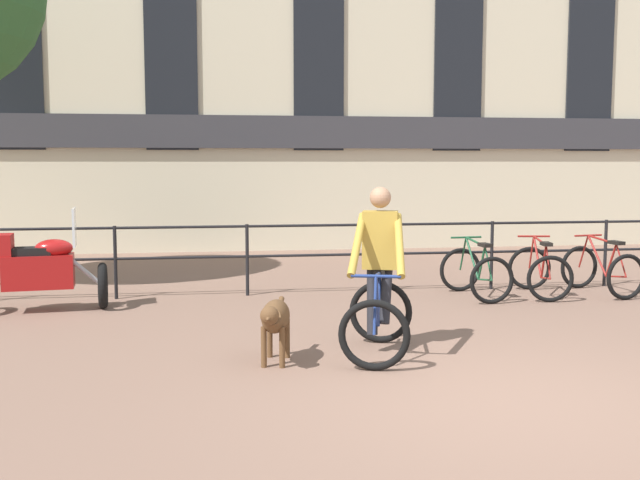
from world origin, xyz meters
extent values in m
plane|color=#7A5B4C|center=(0.00, 0.00, 0.00)|extent=(60.00, 60.00, 0.00)
cylinder|color=black|center=(-3.75, 5.20, 0.53)|extent=(0.05, 0.05, 1.05)
cylinder|color=black|center=(-1.88, 5.20, 0.53)|extent=(0.05, 0.05, 1.05)
cylinder|color=black|center=(0.00, 5.20, 0.53)|extent=(0.05, 0.05, 1.05)
cylinder|color=black|center=(1.88, 5.20, 0.53)|extent=(0.05, 0.05, 1.05)
cylinder|color=black|center=(3.75, 5.20, 0.53)|extent=(0.05, 0.05, 1.05)
cylinder|color=black|center=(0.00, 5.20, 1.02)|extent=(15.00, 0.04, 0.04)
cylinder|color=black|center=(0.00, 5.20, 0.58)|extent=(15.00, 0.04, 0.04)
cube|color=beige|center=(0.00, 11.00, 4.09)|extent=(18.00, 0.60, 8.17)
cube|color=#333338|center=(0.00, 10.64, 2.60)|extent=(17.10, 0.12, 0.70)
cube|color=black|center=(-6.30, 10.67, 4.49)|extent=(1.10, 0.06, 4.58)
cube|color=black|center=(-3.15, 10.67, 4.49)|extent=(1.10, 0.06, 4.58)
cube|color=black|center=(0.00, 10.67, 4.49)|extent=(1.10, 0.06, 4.58)
cube|color=black|center=(3.15, 10.67, 4.49)|extent=(1.10, 0.06, 4.58)
cube|color=black|center=(6.30, 10.67, 4.49)|extent=(1.10, 0.06, 4.58)
torus|color=black|center=(-0.91, 1.03, 0.34)|extent=(0.67, 0.26, 0.68)
torus|color=black|center=(-0.60, 2.08, 0.34)|extent=(0.67, 0.26, 0.68)
cylinder|color=navy|center=(-0.79, 1.44, 0.58)|extent=(0.17, 0.48, 0.60)
cylinder|color=navy|center=(-0.70, 1.75, 0.54)|extent=(0.10, 0.23, 0.52)
cylinder|color=navy|center=(-0.77, 1.53, 0.83)|extent=(0.22, 0.65, 0.10)
cylinder|color=navy|center=(-0.67, 1.87, 0.31)|extent=(0.15, 0.43, 0.08)
cylinder|color=navy|center=(-0.64, 1.97, 0.57)|extent=(0.10, 0.26, 0.47)
cylinder|color=navy|center=(-0.89, 1.12, 0.60)|extent=(0.09, 0.22, 0.54)
cylinder|color=navy|center=(-0.86, 1.22, 0.87)|extent=(0.47, 0.17, 0.03)
cube|color=black|center=(-0.67, 1.85, 0.82)|extent=(0.18, 0.26, 0.05)
cube|color=#AD8933|center=(-0.67, 1.85, 1.15)|extent=(0.41, 0.31, 0.60)
sphere|color=#A87A5B|center=(-0.67, 1.85, 1.59)|extent=(0.22, 0.22, 0.22)
cylinder|color=#AD8933|center=(-0.97, 1.59, 1.14)|extent=(0.34, 0.69, 0.60)
cylinder|color=#AD8933|center=(-0.56, 1.47, 1.14)|extent=(0.22, 0.72, 0.60)
cylinder|color=black|center=(-0.77, 1.77, 0.52)|extent=(0.16, 0.32, 0.69)
cylinder|color=black|center=(-0.63, 1.73, 0.58)|extent=(0.22, 0.32, 0.58)
ellipsoid|color=brown|center=(-1.80, 1.46, 0.46)|extent=(0.40, 0.63, 0.32)
cylinder|color=brown|center=(-1.85, 1.23, 0.48)|extent=(0.21, 0.21, 0.18)
sphere|color=brown|center=(-1.89, 1.08, 0.55)|extent=(0.18, 0.18, 0.18)
cone|color=brown|center=(-1.91, 1.00, 0.53)|extent=(0.12, 0.13, 0.10)
cylinder|color=brown|center=(-1.72, 1.80, 0.52)|extent=(0.10, 0.20, 0.12)
cylinder|color=brown|center=(-1.93, 1.30, 0.20)|extent=(0.06, 0.06, 0.39)
cylinder|color=brown|center=(-1.76, 1.25, 0.20)|extent=(0.06, 0.06, 0.39)
cylinder|color=brown|center=(-1.84, 1.66, 0.20)|extent=(0.06, 0.06, 0.39)
cylinder|color=brown|center=(-1.67, 1.62, 0.20)|extent=(0.06, 0.06, 0.39)
torus|color=black|center=(-3.84, 4.50, 0.31)|extent=(0.19, 0.63, 0.62)
cube|color=maroon|center=(-4.63, 4.41, 0.53)|extent=(0.92, 0.50, 0.44)
ellipsoid|color=maroon|center=(-4.44, 4.43, 0.83)|extent=(0.51, 0.37, 0.24)
cube|color=black|center=(-4.74, 4.39, 0.80)|extent=(0.59, 0.36, 0.10)
cylinder|color=#B2B2B7|center=(-4.04, 4.47, 0.49)|extent=(0.45, 0.11, 0.41)
cube|color=silver|center=(-4.17, 4.46, 1.10)|extent=(0.08, 0.44, 0.50)
torus|color=black|center=(1.33, 5.07, 0.33)|extent=(0.66, 0.12, 0.66)
torus|color=black|center=(1.42, 4.03, 0.33)|extent=(0.66, 0.12, 0.66)
cylinder|color=#194C2D|center=(1.37, 4.67, 0.56)|extent=(0.07, 0.47, 0.58)
cylinder|color=#194C2D|center=(1.39, 4.35, 0.53)|extent=(0.05, 0.22, 0.51)
cylinder|color=#194C2D|center=(1.37, 4.57, 0.81)|extent=(0.09, 0.63, 0.10)
cylinder|color=#194C2D|center=(1.40, 4.24, 0.31)|extent=(0.06, 0.42, 0.07)
cylinder|color=#194C2D|center=(1.41, 4.14, 0.55)|extent=(0.04, 0.25, 0.46)
cylinder|color=#194C2D|center=(1.34, 4.98, 0.59)|extent=(0.04, 0.21, 0.52)
cylinder|color=#194C2D|center=(1.35, 4.88, 0.84)|extent=(0.48, 0.07, 0.03)
cube|color=black|center=(1.40, 4.26, 0.80)|extent=(0.14, 0.25, 0.05)
torus|color=black|center=(2.43, 5.07, 0.33)|extent=(0.66, 0.16, 0.66)
torus|color=black|center=(2.28, 4.03, 0.33)|extent=(0.66, 0.16, 0.66)
cylinder|color=maroon|center=(2.37, 4.66, 0.56)|extent=(0.10, 0.47, 0.58)
cylinder|color=maroon|center=(2.33, 4.35, 0.53)|extent=(0.06, 0.22, 0.51)
cylinder|color=maroon|center=(2.36, 4.57, 0.81)|extent=(0.13, 0.63, 0.10)
cylinder|color=maroon|center=(2.31, 4.24, 0.31)|extent=(0.09, 0.42, 0.07)
cylinder|color=maroon|center=(2.29, 4.15, 0.55)|extent=(0.06, 0.25, 0.46)
cylinder|color=maroon|center=(2.42, 4.98, 0.59)|extent=(0.06, 0.21, 0.52)
cylinder|color=maroon|center=(2.41, 4.88, 0.84)|extent=(0.48, 0.10, 0.03)
cube|color=black|center=(2.31, 4.26, 0.80)|extent=(0.15, 0.26, 0.05)
torus|color=black|center=(3.25, 5.07, 0.33)|extent=(0.66, 0.17, 0.66)
torus|color=black|center=(3.42, 4.03, 0.33)|extent=(0.66, 0.17, 0.66)
cylinder|color=maroon|center=(3.32, 4.66, 0.56)|extent=(0.11, 0.47, 0.58)
cylinder|color=maroon|center=(3.37, 4.35, 0.53)|extent=(0.07, 0.22, 0.51)
cylinder|color=maroon|center=(3.33, 4.57, 0.81)|extent=(0.13, 0.63, 0.10)
cylinder|color=maroon|center=(3.39, 4.24, 0.31)|extent=(0.09, 0.42, 0.07)
cylinder|color=maroon|center=(3.40, 4.15, 0.55)|extent=(0.06, 0.25, 0.46)
cylinder|color=maroon|center=(3.26, 4.97, 0.59)|extent=(0.06, 0.21, 0.52)
cylinder|color=maroon|center=(3.28, 4.88, 0.84)|extent=(0.48, 0.11, 0.03)
cube|color=black|center=(3.38, 4.26, 0.80)|extent=(0.16, 0.26, 0.05)
camera|label=1|loc=(-2.44, -5.68, 1.95)|focal=42.00mm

